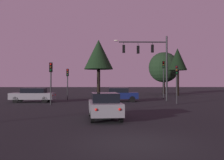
# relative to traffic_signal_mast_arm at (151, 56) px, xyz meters

# --- Properties ---
(ground_plane) EXTENTS (168.00, 168.00, 0.00)m
(ground_plane) POSITION_rel_traffic_signal_mast_arm_xyz_m (-4.12, 4.06, -5.17)
(ground_plane) COLOR black
(ground_plane) RESTS_ON ground
(traffic_signal_mast_arm) EXTENTS (6.23, 0.39, 7.50)m
(traffic_signal_mast_arm) POSITION_rel_traffic_signal_mast_arm_xyz_m (0.00, 0.00, 0.00)
(traffic_signal_mast_arm) COLOR #232326
(traffic_signal_mast_arm) RESTS_ON ground
(traffic_light_corner_left) EXTENTS (0.34, 0.37, 3.80)m
(traffic_light_corner_left) POSITION_rel_traffic_signal_mast_arm_xyz_m (-9.90, 2.05, -2.46)
(traffic_light_corner_left) COLOR #232326
(traffic_light_corner_left) RESTS_ON ground
(traffic_light_corner_right) EXTENTS (0.34, 0.37, 4.84)m
(traffic_light_corner_right) POSITION_rel_traffic_signal_mast_arm_xyz_m (2.20, 3.06, -1.77)
(traffic_light_corner_right) COLOR #232326
(traffic_light_corner_right) RESTS_ON ground
(traffic_light_median) EXTENTS (0.36, 0.38, 3.80)m
(traffic_light_median) POSITION_rel_traffic_signal_mast_arm_xyz_m (1.83, -4.36, -2.46)
(traffic_light_median) COLOR #232326
(traffic_light_median) RESTS_ON ground
(traffic_light_far_side) EXTENTS (0.33, 0.37, 4.00)m
(traffic_light_far_side) POSITION_rel_traffic_signal_mast_arm_xyz_m (-10.38, -5.16, -2.33)
(traffic_light_far_side) COLOR #232326
(traffic_light_far_side) RESTS_ON ground
(car_nearside_lane) EXTENTS (2.09, 4.24, 1.52)m
(car_nearside_lane) POSITION_rel_traffic_signal_mast_arm_xyz_m (-5.24, -14.55, -4.38)
(car_nearside_lane) COLOR gray
(car_nearside_lane) RESTS_ON ground
(car_crossing_left) EXTENTS (4.07, 1.95, 1.52)m
(car_crossing_left) POSITION_rel_traffic_signal_mast_arm_xyz_m (-3.66, -1.02, -4.38)
(car_crossing_left) COLOR #0F1947
(car_crossing_left) RESTS_ON ground
(car_crossing_right) EXTENTS (4.64, 1.84, 1.52)m
(car_crossing_right) POSITION_rel_traffic_signal_mast_arm_xyz_m (-13.01, -1.89, -4.38)
(car_crossing_right) COLOR gray
(car_crossing_right) RESTS_ON ground
(tree_behind_sign) EXTENTS (2.99, 2.99, 7.59)m
(tree_behind_sign) POSITION_rel_traffic_signal_mast_arm_xyz_m (6.23, 10.97, 0.56)
(tree_behind_sign) COLOR black
(tree_behind_sign) RESTS_ON ground
(tree_left_far) EXTENTS (5.73, 5.73, 7.86)m
(tree_left_far) POSITION_rel_traffic_signal_mast_arm_xyz_m (5.77, 18.62, -0.18)
(tree_left_far) COLOR black
(tree_left_far) RESTS_ON ground
(tree_center_horizon) EXTENTS (3.93, 3.93, 7.92)m
(tree_center_horizon) POSITION_rel_traffic_signal_mast_arm_xyz_m (-6.18, 5.09, 0.70)
(tree_center_horizon) COLOR black
(tree_center_horizon) RESTS_ON ground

